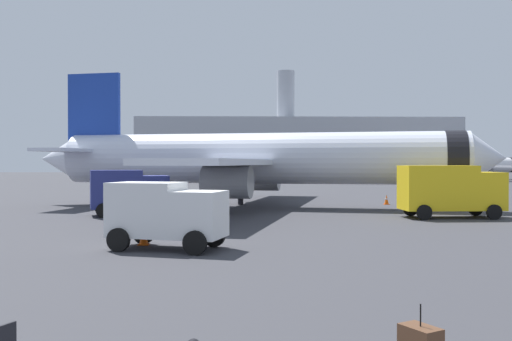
{
  "coord_description": "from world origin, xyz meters",
  "views": [
    {
      "loc": [
        -0.27,
        -2.36,
        3.36
      ],
      "look_at": [
        0.43,
        23.82,
        3.0
      ],
      "focal_mm": 39.32,
      "sensor_mm": 36.0,
      "label": 1
    }
  ],
  "objects_px": {
    "airplane_at_gate": "(256,159)",
    "service_truck": "(128,190)",
    "cargo_van": "(166,212)",
    "airplane_taxiing": "(470,165)",
    "fuel_truck": "(450,189)",
    "safety_cone_mid": "(144,235)",
    "safety_cone_near": "(386,200)"
  },
  "relations": [
    {
      "from": "airplane_at_gate",
      "to": "service_truck",
      "type": "bearing_deg",
      "value": -143.27
    },
    {
      "from": "cargo_van",
      "to": "airplane_taxiing",
      "type": "bearing_deg",
      "value": 61.16
    },
    {
      "from": "airplane_taxiing",
      "to": "cargo_van",
      "type": "height_order",
      "value": "airplane_taxiing"
    },
    {
      "from": "airplane_taxiing",
      "to": "service_truck",
      "type": "xyz_separation_m",
      "value": [
        -51.85,
        -72.26,
        -1.29
      ]
    },
    {
      "from": "airplane_taxiing",
      "to": "service_truck",
      "type": "height_order",
      "value": "airplane_taxiing"
    },
    {
      "from": "airplane_at_gate",
      "to": "airplane_taxiing",
      "type": "xyz_separation_m",
      "value": [
        43.54,
        66.06,
        -0.76
      ]
    },
    {
      "from": "service_truck",
      "to": "cargo_van",
      "type": "xyz_separation_m",
      "value": [
        4.27,
        -14.12,
        -0.16
      ]
    },
    {
      "from": "service_truck",
      "to": "cargo_van",
      "type": "distance_m",
      "value": 14.76
    },
    {
      "from": "airplane_at_gate",
      "to": "fuel_truck",
      "type": "distance_m",
      "value": 14.41
    },
    {
      "from": "airplane_at_gate",
      "to": "airplane_taxiing",
      "type": "distance_m",
      "value": 79.12
    },
    {
      "from": "fuel_truck",
      "to": "cargo_van",
      "type": "height_order",
      "value": "fuel_truck"
    },
    {
      "from": "fuel_truck",
      "to": "cargo_van",
      "type": "relative_size",
      "value": 1.27
    },
    {
      "from": "service_truck",
      "to": "safety_cone_mid",
      "type": "xyz_separation_m",
      "value": [
        3.21,
        -12.94,
        -1.21
      ]
    },
    {
      "from": "cargo_van",
      "to": "safety_cone_mid",
      "type": "height_order",
      "value": "cargo_van"
    },
    {
      "from": "service_truck",
      "to": "safety_cone_mid",
      "type": "bearing_deg",
      "value": -76.08
    },
    {
      "from": "service_truck",
      "to": "fuel_truck",
      "type": "height_order",
      "value": "fuel_truck"
    },
    {
      "from": "airplane_taxiing",
      "to": "safety_cone_mid",
      "type": "height_order",
      "value": "airplane_taxiing"
    },
    {
      "from": "airplane_at_gate",
      "to": "cargo_van",
      "type": "height_order",
      "value": "airplane_at_gate"
    },
    {
      "from": "cargo_van",
      "to": "service_truck",
      "type": "bearing_deg",
      "value": 106.83
    },
    {
      "from": "safety_cone_mid",
      "to": "fuel_truck",
      "type": "bearing_deg",
      "value": 32.96
    },
    {
      "from": "fuel_truck",
      "to": "service_truck",
      "type": "bearing_deg",
      "value": 173.99
    },
    {
      "from": "airplane_taxiing",
      "to": "safety_cone_near",
      "type": "xyz_separation_m",
      "value": [
        -32.93,
        -63.41,
        -2.51
      ]
    },
    {
      "from": "airplane_taxiing",
      "to": "safety_cone_near",
      "type": "bearing_deg",
      "value": -117.45
    },
    {
      "from": "service_truck",
      "to": "cargo_van",
      "type": "height_order",
      "value": "service_truck"
    },
    {
      "from": "safety_cone_mid",
      "to": "service_truck",
      "type": "bearing_deg",
      "value": 103.92
    },
    {
      "from": "fuel_truck",
      "to": "airplane_at_gate",
      "type": "bearing_deg",
      "value": 144.49
    },
    {
      "from": "cargo_van",
      "to": "safety_cone_mid",
      "type": "xyz_separation_m",
      "value": [
        -1.07,
        1.18,
        -1.06
      ]
    },
    {
      "from": "airplane_taxiing",
      "to": "safety_cone_mid",
      "type": "relative_size",
      "value": 33.49
    },
    {
      "from": "airplane_taxiing",
      "to": "safety_cone_mid",
      "type": "bearing_deg",
      "value": -119.72
    },
    {
      "from": "airplane_at_gate",
      "to": "cargo_van",
      "type": "xyz_separation_m",
      "value": [
        -4.03,
        -20.32,
        -2.21
      ]
    },
    {
      "from": "airplane_taxiing",
      "to": "service_truck",
      "type": "distance_m",
      "value": 88.95
    },
    {
      "from": "service_truck",
      "to": "safety_cone_near",
      "type": "relative_size",
      "value": 6.58
    }
  ]
}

